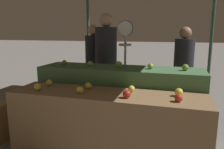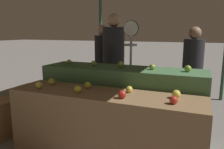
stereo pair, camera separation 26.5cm
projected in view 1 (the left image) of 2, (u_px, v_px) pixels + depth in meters
display_counter_front at (106, 127)px, 2.47m from camera, size 2.18×0.55×0.80m
display_counter_back at (119, 103)px, 3.02m from camera, size 2.18×0.55×0.99m
apple_front_0 at (38, 87)px, 2.49m from camera, size 0.08×0.08×0.08m
apple_front_1 at (80, 90)px, 2.37m from camera, size 0.08×0.08×0.08m
apple_front_2 at (127, 94)px, 2.20m from camera, size 0.09×0.09×0.09m
apple_front_3 at (179, 98)px, 2.08m from camera, size 0.08×0.08×0.08m
apple_front_4 at (49, 83)px, 2.68m from camera, size 0.08×0.08×0.08m
apple_front_5 at (88, 86)px, 2.56m from camera, size 0.08×0.08×0.08m
apple_front_6 at (131, 89)px, 2.42m from camera, size 0.07×0.07×0.07m
apple_front_7 at (179, 92)px, 2.26m from camera, size 0.09×0.09×0.09m
apple_back_0 at (64, 63)px, 3.14m from camera, size 0.07×0.07×0.07m
apple_back_1 at (90, 64)px, 3.03m from camera, size 0.07×0.07×0.07m
apple_back_2 at (119, 64)px, 2.91m from camera, size 0.09×0.09×0.09m
apple_back_3 at (150, 66)px, 2.79m from camera, size 0.07×0.07×0.07m
apple_back_4 at (185, 67)px, 2.68m from camera, size 0.08×0.08×0.08m
produce_scale at (125, 51)px, 3.45m from camera, size 0.24×0.20×1.63m
person_vendor_at_scale at (106, 56)px, 3.94m from camera, size 0.41×0.41×1.78m
person_customer_left at (183, 65)px, 3.80m from camera, size 0.36×0.36×1.55m
person_customer_right at (93, 58)px, 4.44m from camera, size 0.42×0.42×1.60m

